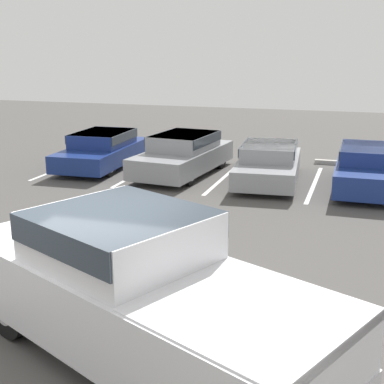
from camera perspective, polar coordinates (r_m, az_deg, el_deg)
The scene contains 11 objects.
ground_plane at distance 7.77m, azimuth -10.71°, elevation -15.47°, with size 60.00×60.00×0.00m, color #4C4947.
stall_stripe_a at distance 18.97m, azimuth -13.08°, elevation 2.76°, with size 0.12×4.60×0.01m, color white.
stall_stripe_b at distance 17.72m, azimuth -5.30°, elevation 2.24°, with size 0.12×4.60×0.01m, color white.
stall_stripe_c at distance 16.84m, azimuth 3.45°, elevation 1.60°, with size 0.12×4.60×0.01m, color white.
stall_stripe_d at distance 16.39m, azimuth 12.91°, elevation 0.87°, with size 0.12×4.60×0.01m, color white.
pickup_truck at distance 6.95m, azimuth -5.85°, elevation -10.22°, with size 5.98×4.24×1.91m.
parked_sedan_a at distance 18.43m, azimuth -9.52°, elevation 4.63°, with size 1.99×4.41×1.20m.
parked_sedan_b at distance 17.14m, azimuth -0.91°, elevation 4.20°, with size 2.25×4.62×1.30m.
parked_sedan_c at distance 16.30m, azimuth 8.19°, elevation 3.22°, with size 2.09×4.37×1.15m.
parked_sedan_d at distance 16.11m, azimuth 18.29°, elevation 2.60°, with size 1.77×4.35×1.22m.
wheel_stop_curb at distance 19.30m, azimuth 15.53°, elevation 3.01°, with size 1.73×0.20×0.14m, color #B7B2A8.
Camera 1 is at (3.34, -5.82, 3.91)m, focal length 50.00 mm.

